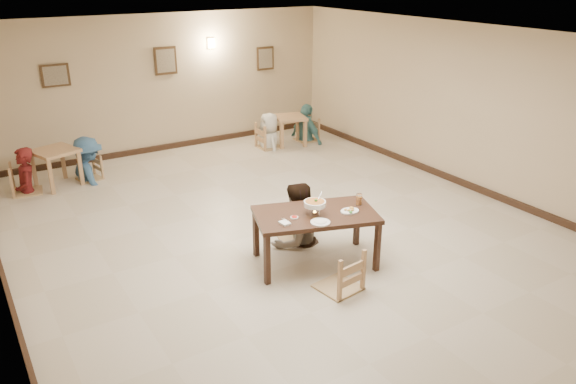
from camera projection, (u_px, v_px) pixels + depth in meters
floor at (279, 229)px, 9.01m from camera, size 10.00×10.00×0.00m
ceiling at (278, 36)px, 7.88m from camera, size 10.00×10.00×0.00m
wall_back at (162, 84)px, 12.38m from camera, size 10.00×0.00×10.00m
wall_right at (463, 106)px, 10.40m from camera, size 0.00×10.00×10.00m
baseboard_back at (168, 147)px, 12.90m from camera, size 8.00×0.06×0.12m
baseboard_left at (9, 297)px, 7.05m from camera, size 0.06×10.00×0.12m
baseboard_right at (454, 179)px, 10.93m from camera, size 0.06×10.00×0.12m
picture_a at (55, 75)px, 11.12m from camera, size 0.55×0.04×0.45m
picture_b at (166, 61)px, 12.21m from camera, size 0.50×0.04×0.60m
picture_c at (265, 58)px, 13.49m from camera, size 0.45×0.04×0.55m
wall_sconce at (211, 43)px, 12.64m from camera, size 0.16×0.05×0.22m
main_table at (315, 218)px, 7.72m from camera, size 1.86×1.40×0.78m
chair_far at (293, 212)px, 8.51m from camera, size 0.43×0.43×0.92m
chair_near at (339, 251)px, 7.15m from camera, size 0.51×0.51×1.09m
main_diner at (296, 184)px, 8.27m from camera, size 1.01×0.85×1.87m
curry_warmer at (315, 204)px, 7.59m from camera, size 0.34×0.30×0.27m
rice_plate_far at (314, 204)px, 7.95m from camera, size 0.29×0.29×0.07m
rice_plate_near at (320, 222)px, 7.38m from camera, size 0.26×0.26×0.06m
fried_plate at (350, 211)px, 7.71m from camera, size 0.27×0.27×0.06m
chili_dish at (294, 217)px, 7.53m from camera, size 0.11×0.11×0.02m
napkin_cutlery at (285, 223)px, 7.36m from camera, size 0.14×0.22×0.03m
drink_glass at (359, 200)px, 7.93m from camera, size 0.08×0.08×0.16m
bg_table_left at (55, 156)px, 10.56m from camera, size 0.93×0.93×0.72m
bg_table_right at (290, 122)px, 13.05m from camera, size 0.84×0.84×0.68m
bg_chair_ll at (23, 166)px, 10.25m from camera, size 0.50×0.50×1.06m
bg_chair_lr at (87, 158)px, 10.93m from camera, size 0.42×0.42×0.90m
bg_chair_rl at (269, 125)px, 12.85m from camera, size 0.51×0.51×1.09m
bg_chair_rr at (307, 120)px, 13.38m from camera, size 0.48×0.48×1.03m
bg_diner_a at (20, 148)px, 10.12m from camera, size 0.45×0.65×1.73m
bg_diner_b at (84, 137)px, 10.78m from camera, size 0.82×1.20×1.72m
bg_diner_c at (269, 113)px, 12.75m from camera, size 0.63×0.86×1.63m
bg_diner_d at (307, 104)px, 13.24m from camera, size 0.57×1.09×1.77m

